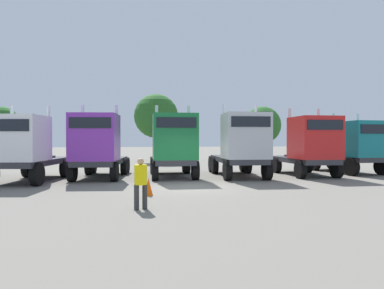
{
  "coord_description": "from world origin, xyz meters",
  "views": [
    {
      "loc": [
        -3.2,
        -16.24,
        2.19
      ],
      "look_at": [
        1.25,
        4.99,
        1.93
      ],
      "focal_mm": 33.43,
      "sensor_mm": 36.0,
      "label": 1
    }
  ],
  "objects_px": {
    "semi_truck_green": "(174,145)",
    "semi_truck_silver": "(242,145)",
    "semi_truck_white": "(26,148)",
    "semi_truck_red": "(310,146)",
    "traffic_cone_far": "(148,187)",
    "semi_truck_teal": "(353,146)",
    "visitor_in_hivis": "(141,180)",
    "semi_truck_purple": "(98,146)"
  },
  "relations": [
    {
      "from": "semi_truck_green",
      "to": "semi_truck_silver",
      "type": "xyz_separation_m",
      "value": [
        3.87,
        -0.77,
        0.01
      ]
    },
    {
      "from": "semi_truck_white",
      "to": "semi_truck_red",
      "type": "xyz_separation_m",
      "value": [
        15.94,
        0.01,
        0.08
      ]
    },
    {
      "from": "semi_truck_green",
      "to": "traffic_cone_far",
      "type": "xyz_separation_m",
      "value": [
        -1.98,
        -6.22,
        -1.55
      ]
    },
    {
      "from": "semi_truck_red",
      "to": "semi_truck_silver",
      "type": "bearing_deg",
      "value": -85.77
    },
    {
      "from": "semi_truck_teal",
      "to": "visitor_in_hivis",
      "type": "height_order",
      "value": "semi_truck_teal"
    },
    {
      "from": "semi_truck_teal",
      "to": "semi_truck_green",
      "type": "bearing_deg",
      "value": -90.68
    },
    {
      "from": "semi_truck_white",
      "to": "semi_truck_red",
      "type": "relative_size",
      "value": 1.09
    },
    {
      "from": "visitor_in_hivis",
      "to": "semi_truck_red",
      "type": "bearing_deg",
      "value": -71.46
    },
    {
      "from": "semi_truck_green",
      "to": "semi_truck_silver",
      "type": "bearing_deg",
      "value": 82.99
    },
    {
      "from": "semi_truck_white",
      "to": "semi_truck_green",
      "type": "height_order",
      "value": "semi_truck_green"
    },
    {
      "from": "visitor_in_hivis",
      "to": "traffic_cone_far",
      "type": "distance_m",
      "value": 2.89
    },
    {
      "from": "semi_truck_silver",
      "to": "traffic_cone_far",
      "type": "bearing_deg",
      "value": -41.31
    },
    {
      "from": "semi_truck_white",
      "to": "semi_truck_silver",
      "type": "height_order",
      "value": "semi_truck_silver"
    },
    {
      "from": "semi_truck_red",
      "to": "semi_truck_teal",
      "type": "relative_size",
      "value": 0.96
    },
    {
      "from": "semi_truck_purple",
      "to": "semi_truck_green",
      "type": "height_order",
      "value": "semi_truck_green"
    },
    {
      "from": "semi_truck_white",
      "to": "semi_truck_teal",
      "type": "distance_m",
      "value": 19.72
    },
    {
      "from": "visitor_in_hivis",
      "to": "traffic_cone_far",
      "type": "relative_size",
      "value": 2.36
    },
    {
      "from": "semi_truck_green",
      "to": "traffic_cone_far",
      "type": "relative_size",
      "value": 9.36
    },
    {
      "from": "semi_truck_white",
      "to": "semi_truck_silver",
      "type": "bearing_deg",
      "value": 100.89
    },
    {
      "from": "semi_truck_purple",
      "to": "semi_truck_green",
      "type": "bearing_deg",
      "value": 95.96
    },
    {
      "from": "semi_truck_teal",
      "to": "traffic_cone_far",
      "type": "relative_size",
      "value": 9.32
    },
    {
      "from": "semi_truck_silver",
      "to": "traffic_cone_far",
      "type": "relative_size",
      "value": 9.72
    },
    {
      "from": "semi_truck_silver",
      "to": "visitor_in_hivis",
      "type": "height_order",
      "value": "semi_truck_silver"
    },
    {
      "from": "semi_truck_white",
      "to": "semi_truck_purple",
      "type": "distance_m",
      "value": 3.65
    },
    {
      "from": "semi_truck_green",
      "to": "semi_truck_white",
      "type": "bearing_deg",
      "value": -80.23
    },
    {
      "from": "semi_truck_purple",
      "to": "semi_truck_teal",
      "type": "xyz_separation_m",
      "value": [
        16.17,
        0.13,
        -0.06
      ]
    },
    {
      "from": "semi_truck_red",
      "to": "traffic_cone_far",
      "type": "bearing_deg",
      "value": -57.83
    },
    {
      "from": "semi_truck_white",
      "to": "semi_truck_teal",
      "type": "height_order",
      "value": "semi_truck_white"
    },
    {
      "from": "semi_truck_red",
      "to": "visitor_in_hivis",
      "type": "height_order",
      "value": "semi_truck_red"
    },
    {
      "from": "semi_truck_purple",
      "to": "traffic_cone_far",
      "type": "height_order",
      "value": "semi_truck_purple"
    },
    {
      "from": "semi_truck_white",
      "to": "semi_truck_green",
      "type": "xyz_separation_m",
      "value": [
        7.76,
        0.75,
        0.1
      ]
    },
    {
      "from": "semi_truck_purple",
      "to": "visitor_in_hivis",
      "type": "distance_m",
      "value": 9.43
    },
    {
      "from": "semi_truck_white",
      "to": "semi_truck_red",
      "type": "bearing_deg",
      "value": 101.04
    },
    {
      "from": "semi_truck_green",
      "to": "visitor_in_hivis",
      "type": "distance_m",
      "value": 9.39
    },
    {
      "from": "semi_truck_red",
      "to": "visitor_in_hivis",
      "type": "xyz_separation_m",
      "value": [
        -10.64,
        -8.27,
        -0.93
      ]
    },
    {
      "from": "semi_truck_silver",
      "to": "traffic_cone_far",
      "type": "height_order",
      "value": "semi_truck_silver"
    },
    {
      "from": "semi_truck_green",
      "to": "visitor_in_hivis",
      "type": "bearing_deg",
      "value": -10.99
    },
    {
      "from": "semi_truck_green",
      "to": "semi_truck_red",
      "type": "bearing_deg",
      "value": 89.1
    },
    {
      "from": "semi_truck_silver",
      "to": "semi_truck_green",
      "type": "bearing_deg",
      "value": -95.59
    },
    {
      "from": "semi_truck_white",
      "to": "visitor_in_hivis",
      "type": "height_order",
      "value": "semi_truck_white"
    },
    {
      "from": "semi_truck_white",
      "to": "semi_truck_red",
      "type": "height_order",
      "value": "semi_truck_red"
    },
    {
      "from": "semi_truck_green",
      "to": "visitor_in_hivis",
      "type": "xyz_separation_m",
      "value": [
        -2.46,
        -9.01,
        -0.96
      ]
    }
  ]
}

